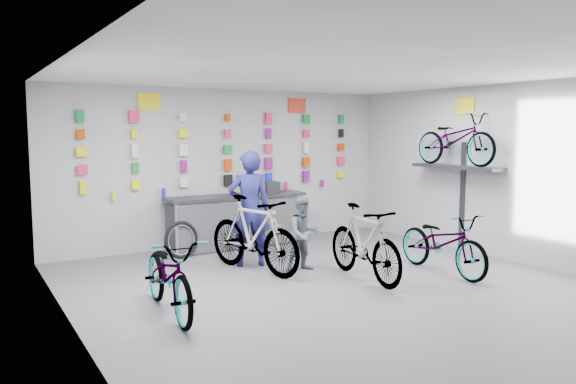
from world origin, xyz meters
TOP-DOWN VIEW (x-y plane):
  - floor at (0.00, 0.00)m, footprint 8.00×8.00m
  - ceiling at (0.00, 0.00)m, footprint 8.00×8.00m
  - wall_back at (0.00, 4.00)m, footprint 7.00×0.00m
  - wall_left at (-3.50, 0.00)m, footprint 0.00×8.00m
  - wall_right at (3.50, 0.00)m, footprint 0.00×8.00m
  - counter at (0.00, 3.54)m, footprint 2.70×0.66m
  - merch_wall at (0.02, 3.93)m, footprint 5.57×0.08m
  - wall_bracket at (3.33, 1.20)m, footprint 0.39×1.90m
  - sign_left at (-1.50, 3.98)m, footprint 0.42×0.02m
  - sign_right at (1.60, 3.98)m, footprint 0.42×0.02m
  - sign_side at (3.48, 1.20)m, footprint 0.02×0.40m
  - bike_left at (-2.41, 0.41)m, footprint 0.75×1.88m
  - bike_center at (0.60, 0.46)m, footprint 0.69×1.90m
  - bike_right at (1.89, 0.14)m, footprint 0.73×1.88m
  - bike_service at (-0.60, 1.71)m, footprint 1.06×2.07m
  - bike_wall at (3.25, 1.20)m, footprint 0.63×1.80m
  - clerk at (-0.47, 2.10)m, footprint 0.80×0.65m
  - customer at (0.12, 1.37)m, footprint 0.61×0.50m
  - spare_wheel at (-1.25, 3.17)m, footprint 0.67×0.24m
  - register at (0.74, 3.55)m, footprint 0.30×0.32m

SIDE VIEW (x-z plane):
  - floor at x=0.00m, z-range 0.00..0.00m
  - spare_wheel at x=-1.25m, z-range 0.00..0.65m
  - bike_left at x=-2.41m, z-range 0.00..0.97m
  - bike_right at x=1.89m, z-range 0.00..0.97m
  - counter at x=0.00m, z-range -0.01..0.99m
  - bike_center at x=0.60m, z-range 0.00..1.12m
  - customer at x=0.12m, z-range 0.00..1.18m
  - bike_service at x=-0.60m, z-range 0.00..1.20m
  - clerk at x=-0.47m, z-range 0.00..1.89m
  - register at x=0.74m, z-range 1.00..1.22m
  - wall_bracket at x=3.33m, z-range 0.46..2.46m
  - wall_back at x=0.00m, z-range -2.00..5.00m
  - wall_left at x=-3.50m, z-range -2.50..5.50m
  - wall_right at x=3.50m, z-range -2.50..5.50m
  - merch_wall at x=0.02m, z-range 0.99..2.55m
  - bike_wall at x=3.25m, z-range 1.58..2.53m
  - sign_side at x=3.48m, z-range 2.50..2.80m
  - sign_left at x=-1.50m, z-range 2.57..2.87m
  - sign_right at x=1.60m, z-range 2.57..2.87m
  - ceiling at x=0.00m, z-range 3.00..3.00m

